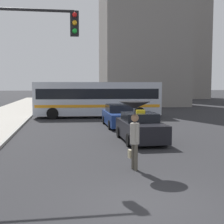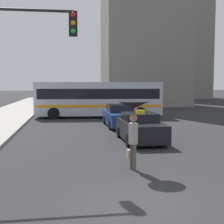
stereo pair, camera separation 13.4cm
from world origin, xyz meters
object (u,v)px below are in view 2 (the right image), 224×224
at_px(sedan_red, 120,116).
at_px(pedestrian_with_umbrella, 133,115).
at_px(city_bus, 99,98).
at_px(taxi, 140,128).
at_px(traffic_light, 5,52).

distance_m(sedan_red, pedestrian_with_umbrella, 10.90).
relative_size(city_bus, pedestrian_with_umbrella, 4.75).
bearing_deg(pedestrian_with_umbrella, sedan_red, -18.72).
bearing_deg(taxi, pedestrian_with_umbrella, 73.90).
distance_m(taxi, city_bus, 11.77).
height_order(sedan_red, city_bus, city_bus).
height_order(sedan_red, traffic_light, traffic_light).
relative_size(city_bus, traffic_light, 1.95).
xyz_separation_m(taxi, pedestrian_with_umbrella, (-1.47, -5.10, 1.15)).
distance_m(city_bus, traffic_light, 16.98).
relative_size(sedan_red, traffic_light, 0.84).
xyz_separation_m(taxi, traffic_light, (-5.60, -4.46, 3.21)).
xyz_separation_m(sedan_red, traffic_light, (-5.55, -10.10, 3.20)).
xyz_separation_m(pedestrian_with_umbrella, traffic_light, (-4.13, 0.64, 2.06)).
bearing_deg(sedan_red, taxi, 90.53).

